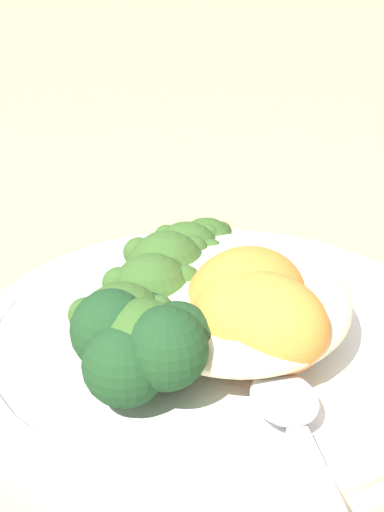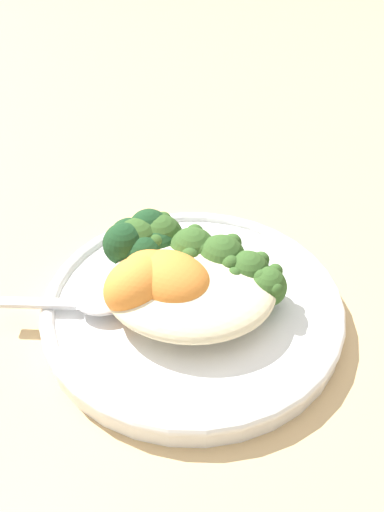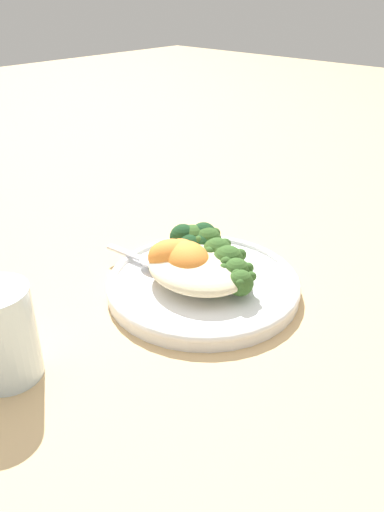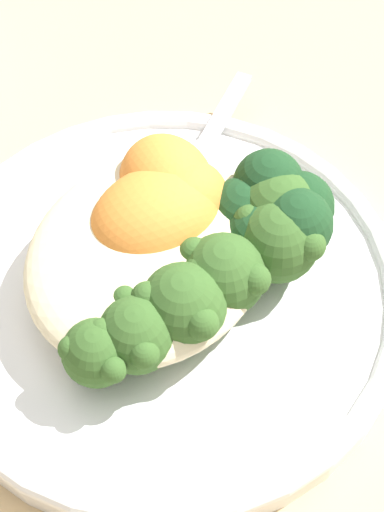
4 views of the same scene
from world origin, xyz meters
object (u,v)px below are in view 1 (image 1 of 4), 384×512
at_px(broccoli_stalk_7, 157,345).
at_px(kale_tuft, 145,343).
at_px(sweet_potato_chunk_0, 246,299).
at_px(broccoli_stalk_0, 251,284).
at_px(broccoli_stalk_6, 136,328).
at_px(broccoli_stalk_2, 193,262).
at_px(broccoli_stalk_4, 168,301).
at_px(plate, 216,343).
at_px(broccoli_stalk_5, 180,318).
at_px(quinoa_mound, 233,297).
at_px(broccoli_stalk_1, 217,270).
at_px(spoon, 290,411).
at_px(sweet_potato_chunk_2, 266,323).
at_px(broccoli_stalk_3, 174,276).
at_px(sweet_potato_chunk_1, 238,317).

relative_size(broccoli_stalk_7, kale_tuft, 1.47).
bearing_deg(kale_tuft, sweet_potato_chunk_0, -55.83).
bearing_deg(broccoli_stalk_0, broccoli_stalk_6, 135.74).
relative_size(broccoli_stalk_2, broccoli_stalk_4, 0.98).
bearing_deg(plate, broccoli_stalk_5, 125.22).
bearing_deg(quinoa_mound, broccoli_stalk_4, 98.92).
bearing_deg(broccoli_stalk_1, quinoa_mound, 172.78).
height_order(quinoa_mound, sweet_potato_chunk_0, sweet_potato_chunk_0).
xyz_separation_m(broccoli_stalk_0, broccoli_stalk_7, (-0.07, 0.05, 0.01)).
distance_m(broccoli_stalk_1, broccoli_stalk_2, 0.01).
relative_size(broccoli_stalk_1, broccoli_stalk_6, 1.08).
bearing_deg(kale_tuft, plate, -36.44).
bearing_deg(spoon, broccoli_stalk_7, -126.17).
bearing_deg(sweet_potato_chunk_2, broccoli_stalk_3, 34.66).
height_order(sweet_potato_chunk_1, sweet_potato_chunk_2, sweet_potato_chunk_2).
height_order(broccoli_stalk_1, sweet_potato_chunk_0, sweet_potato_chunk_0).
relative_size(broccoli_stalk_0, kale_tuft, 1.15).
relative_size(plate, broccoli_stalk_3, 3.21).
bearing_deg(broccoli_stalk_5, quinoa_mound, -148.89).
height_order(plate, broccoli_stalk_2, broccoli_stalk_2).
bearing_deg(plate, broccoli_stalk_1, -5.76).
height_order(broccoli_stalk_1, broccoli_stalk_4, broccoli_stalk_4).
height_order(broccoli_stalk_5, sweet_potato_chunk_1, sweet_potato_chunk_1).
height_order(sweet_potato_chunk_0, sweet_potato_chunk_1, sweet_potato_chunk_0).
bearing_deg(plate, sweet_potato_chunk_2, -154.40).
bearing_deg(broccoli_stalk_4, sweet_potato_chunk_0, -179.60).
bearing_deg(broccoli_stalk_2, broccoli_stalk_5, 143.42).
bearing_deg(broccoli_stalk_2, plate, 168.53).
relative_size(sweet_potato_chunk_0, sweet_potato_chunk_1, 1.27).
bearing_deg(broccoli_stalk_2, sweet_potato_chunk_2, 174.75).
bearing_deg(broccoli_stalk_3, broccoli_stalk_1, -98.71).
height_order(broccoli_stalk_2, sweet_potato_chunk_2, sweet_potato_chunk_2).
xyz_separation_m(broccoli_stalk_2, sweet_potato_chunk_2, (-0.08, -0.03, 0.01)).
xyz_separation_m(broccoli_stalk_3, broccoli_stalk_6, (-0.05, 0.02, -0.00)).
bearing_deg(broccoli_stalk_3, broccoli_stalk_7, 123.78).
bearing_deg(spoon, broccoli_stalk_6, -131.97).
distance_m(quinoa_mound, broccoli_stalk_5, 0.03).
xyz_separation_m(broccoli_stalk_2, sweet_potato_chunk_1, (-0.07, -0.02, 0.00)).
distance_m(broccoli_stalk_4, sweet_potato_chunk_1, 0.04).
height_order(plate, quinoa_mound, quinoa_mound).
xyz_separation_m(plate, broccoli_stalk_4, (-0.01, 0.02, 0.03)).
distance_m(broccoli_stalk_2, kale_tuft, 0.09).
height_order(broccoli_stalk_3, broccoli_stalk_7, same).
height_order(sweet_potato_chunk_2, kale_tuft, sweet_potato_chunk_2).
bearing_deg(broccoli_stalk_1, sweet_potato_chunk_0, 175.72).
bearing_deg(sweet_potato_chunk_1, broccoli_stalk_0, -15.01).
relative_size(broccoli_stalk_1, broccoli_stalk_4, 1.29).
xyz_separation_m(broccoli_stalk_2, broccoli_stalk_7, (-0.09, 0.02, 0.00)).
xyz_separation_m(plate, broccoli_stalk_6, (-0.03, 0.04, 0.03)).
relative_size(plate, broccoli_stalk_1, 2.09).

